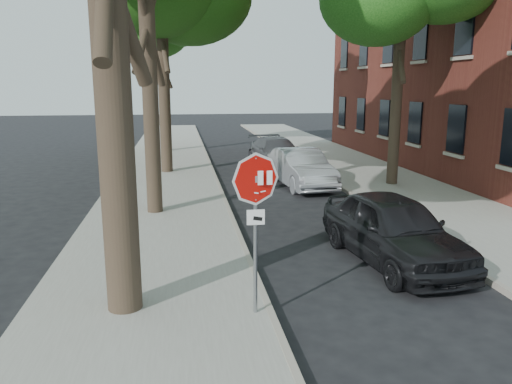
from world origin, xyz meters
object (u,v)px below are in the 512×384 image
stop_sign (256,203)px  tree_far (159,19)px  car_a (393,229)px  car_b (301,168)px  car_c (276,152)px

stop_sign → tree_far: tree_far is taller
car_a → car_b: bearing=83.5°
tree_far → car_a: bearing=-74.3°
car_b → car_a: bearing=-95.4°
tree_far → car_a: (5.32, -18.90, -6.48)m
car_c → car_b: bearing=-95.9°
stop_sign → car_a: stop_sign is taller
stop_sign → tree_far: size_ratio=0.28×
car_a → car_c: bearing=83.5°
stop_sign → tree_far: (-2.02, 21.14, 5.26)m
tree_far → car_c: size_ratio=2.01×
car_a → tree_far: bearing=99.3°
car_b → car_c: (0.00, 4.76, -0.03)m
car_a → car_b: (0.00, 8.23, -0.03)m
car_a → car_b: size_ratio=1.01×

